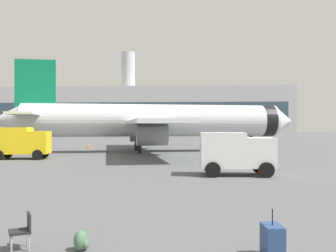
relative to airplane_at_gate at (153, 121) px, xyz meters
name	(u,v)px	position (x,y,z in m)	size (l,w,h in m)	color
airplane_at_gate	(153,121)	(0.00, 0.00, 0.00)	(35.46, 32.25, 10.50)	silver
service_truck	(21,141)	(-10.93, -10.60, -2.05)	(5.06, 3.10, 2.90)	yellow
cargo_van	(236,151)	(7.30, -20.72, -2.21)	(4.45, 2.43, 2.60)	white
safety_cone_near	(260,168)	(8.90, -19.92, -3.31)	(0.44, 0.44, 0.70)	#F2590C
safety_cone_mid	(89,145)	(-9.84, 7.42, -3.28)	(0.44, 0.44, 0.76)	#F2590C
rolling_suitcase	(272,241)	(6.46, -34.87, -3.27)	(0.46, 0.68, 1.10)	navy
traveller_backpack	(81,241)	(2.05, -34.65, -3.42)	(0.36, 0.40, 0.48)	#476B4C
gate_chair	(23,229)	(0.64, -34.68, -3.16)	(0.66, 0.66, 0.86)	black
terminal_building	(139,112)	(-12.74, 76.57, 4.19)	(96.18, 18.09, 27.47)	#B2B2B7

